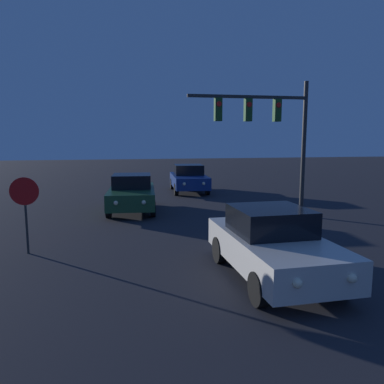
# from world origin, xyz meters

# --- Properties ---
(car_near) EXTENTS (2.17, 4.48, 1.67)m
(car_near) POSITION_xyz_m (1.34, 9.51, 0.83)
(car_near) COLOR beige
(car_near) RESTS_ON ground_plane
(car_mid) EXTENTS (2.28, 4.53, 1.67)m
(car_mid) POSITION_xyz_m (-1.69, 18.42, 0.83)
(car_mid) COLOR #1E4728
(car_mid) RESTS_ON ground_plane
(car_far) EXTENTS (2.22, 4.51, 1.67)m
(car_far) POSITION_xyz_m (1.95, 23.95, 0.83)
(car_far) COLOR navy
(car_far) RESTS_ON ground_plane
(traffic_signal_mast) EXTENTS (5.02, 0.30, 5.60)m
(traffic_signal_mast) POSITION_xyz_m (3.85, 15.94, 3.87)
(traffic_signal_mast) COLOR #2D2D2D
(traffic_signal_mast) RESTS_ON ground_plane
(stop_sign) EXTENTS (0.79, 0.07, 2.22)m
(stop_sign) POSITION_xyz_m (-4.86, 12.57, 1.56)
(stop_sign) COLOR #2D2D2D
(stop_sign) RESTS_ON ground_plane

